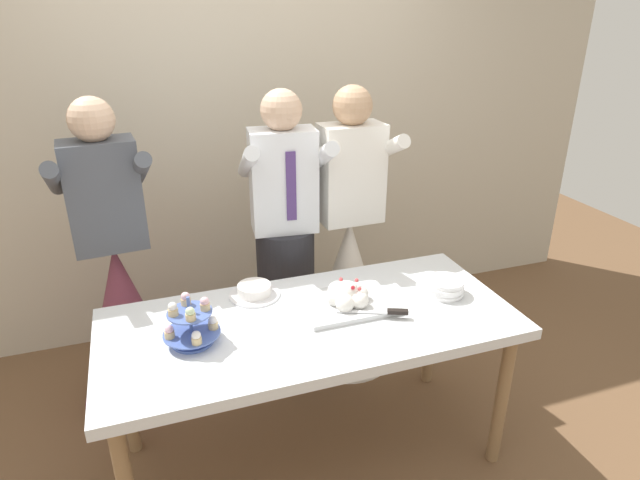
% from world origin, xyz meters
% --- Properties ---
extents(ground_plane, '(8.00, 8.00, 0.00)m').
position_xyz_m(ground_plane, '(0.00, 0.00, 0.00)').
color(ground_plane, brown).
extents(rear_wall, '(5.20, 0.10, 2.90)m').
position_xyz_m(rear_wall, '(0.00, 1.44, 1.45)').
color(rear_wall, beige).
rests_on(rear_wall, ground_plane).
extents(dessert_table, '(1.80, 0.80, 0.78)m').
position_xyz_m(dessert_table, '(0.00, 0.00, 0.70)').
color(dessert_table, silver).
rests_on(dessert_table, ground_plane).
extents(cupcake_stand, '(0.23, 0.23, 0.21)m').
position_xyz_m(cupcake_stand, '(-0.51, -0.01, 0.86)').
color(cupcake_stand, '#4C66B2').
rests_on(cupcake_stand, dessert_table).
extents(main_cake_tray, '(0.43, 0.36, 0.13)m').
position_xyz_m(main_cake_tray, '(0.19, 0.05, 0.81)').
color(main_cake_tray, silver).
rests_on(main_cake_tray, dessert_table).
extents(plate_stack, '(0.18, 0.18, 0.08)m').
position_xyz_m(plate_stack, '(0.67, -0.00, 0.81)').
color(plate_stack, white).
rests_on(plate_stack, dessert_table).
extents(round_cake, '(0.24, 0.24, 0.06)m').
position_xyz_m(round_cake, '(-0.19, 0.28, 0.80)').
color(round_cake, white).
rests_on(round_cake, dessert_table).
extents(person_groom, '(0.51, 0.53, 1.66)m').
position_xyz_m(person_groom, '(0.08, 0.69, 0.75)').
color(person_groom, '#232328').
rests_on(person_groom, ground_plane).
extents(person_bride, '(0.56, 0.56, 1.66)m').
position_xyz_m(person_bride, '(0.46, 0.69, 0.58)').
color(person_bride, white).
rests_on(person_bride, ground_plane).
extents(person_guest, '(0.56, 0.56, 1.66)m').
position_xyz_m(person_guest, '(-0.80, 0.74, 0.58)').
color(person_guest, brown).
rests_on(person_guest, ground_plane).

